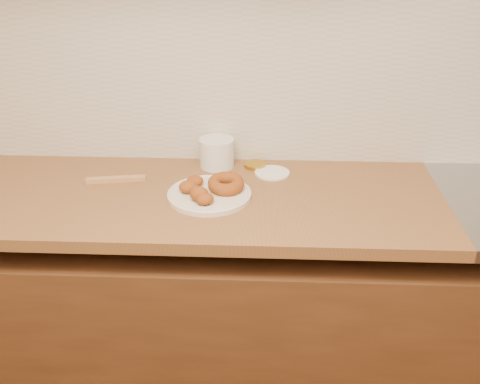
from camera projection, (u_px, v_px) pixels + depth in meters
The scene contains 11 objects.
wall_back at pixel (291, 35), 1.90m from camera, with size 4.00×0.02×2.70m, color #C7B994.
base_cabinet at pixel (284, 320), 2.05m from camera, with size 3.60×0.60×0.77m, color #58331A.
butcher_block at pixel (92, 197), 1.86m from camera, with size 2.30×0.62×0.04m, color brown.
backsplash at pixel (290, 80), 1.95m from camera, with size 3.60×0.02×0.60m, color beige.
donut_plate at pixel (209, 195), 1.81m from camera, with size 0.27×0.27×0.02m, color beige.
ring_donut at pixel (226, 184), 1.82m from camera, with size 0.12×0.12×0.04m, color brown.
fried_dough_chunks at pixel (196, 190), 1.78m from camera, with size 0.13×0.20×0.05m.
plastic_tub at pixel (217, 153), 2.01m from camera, with size 0.12×0.12×0.10m, color silver.
tub_lid at pixel (272, 173), 1.97m from camera, with size 0.12×0.12×0.01m, color white.
brass_jar_lid at pixel (255, 165), 2.02m from camera, with size 0.08×0.08×0.01m, color #B18B23.
wooden_utensil at pixel (116, 179), 1.91m from camera, with size 0.20×0.02×0.02m, color #A9794D.
Camera 1 is at (-0.09, 0.06, 1.73)m, focal length 42.00 mm.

